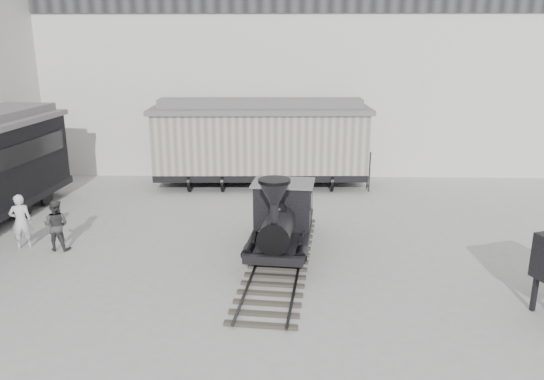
{
  "coord_description": "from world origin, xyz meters",
  "views": [
    {
      "loc": [
        1.17,
        -12.66,
        6.74
      ],
      "look_at": [
        0.8,
        4.14,
        2.0
      ],
      "focal_mm": 35.0,
      "sensor_mm": 36.0,
      "label": 1
    }
  ],
  "objects_px": {
    "boxcar": "(261,141)",
    "visitor_a": "(21,221)",
    "visitor_b": "(56,225)",
    "locomotive": "(282,222)"
  },
  "relations": [
    {
      "from": "boxcar",
      "to": "visitor_a",
      "type": "bearing_deg",
      "value": -134.8
    },
    {
      "from": "locomotive",
      "to": "visitor_b",
      "type": "relative_size",
      "value": 4.97
    },
    {
      "from": "locomotive",
      "to": "visitor_b",
      "type": "distance_m",
      "value": 7.49
    },
    {
      "from": "boxcar",
      "to": "visitor_b",
      "type": "xyz_separation_m",
      "value": [
        -6.43,
        -8.34,
        -1.32
      ]
    },
    {
      "from": "locomotive",
      "to": "visitor_a",
      "type": "xyz_separation_m",
      "value": [
        -8.73,
        0.39,
        -0.16
      ]
    },
    {
      "from": "locomotive",
      "to": "visitor_a",
      "type": "distance_m",
      "value": 8.74
    },
    {
      "from": "visitor_b",
      "to": "visitor_a",
      "type": "bearing_deg",
      "value": -3.04
    },
    {
      "from": "visitor_a",
      "to": "visitor_b",
      "type": "xyz_separation_m",
      "value": [
        1.25,
        -0.15,
        -0.07
      ]
    },
    {
      "from": "boxcar",
      "to": "visitor_a",
      "type": "relative_size",
      "value": 5.49
    },
    {
      "from": "boxcar",
      "to": "visitor_b",
      "type": "height_order",
      "value": "boxcar"
    }
  ]
}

